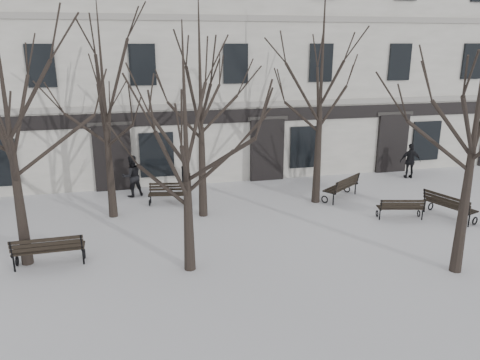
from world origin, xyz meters
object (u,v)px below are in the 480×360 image
object	(u,v)px
bench_1	(49,249)
bench_4	(342,186)
bench_2	(401,207)
tree_1	(185,122)
bench_3	(170,193)
tree_0	(4,92)
bench_5	(449,205)

from	to	relation	value
bench_1	bench_4	xyz separation A→B (m)	(10.96, 3.73, -0.00)
bench_1	bench_2	xyz separation A→B (m)	(12.06, 1.09, -0.09)
tree_1	bench_1	distance (m)	5.56
bench_1	bench_3	distance (m)	6.14
tree_1	bench_1	bearing A→B (deg)	164.30
tree_1	bench_2	size ratio (longest dim) A/B	3.96
tree_0	tree_1	world-z (taller)	tree_0
tree_1	bench_5	distance (m)	10.71
bench_2	bench_5	xyz separation A→B (m)	(1.76, -0.35, 0.07)
bench_1	tree_0	bearing A→B (deg)	-27.57
bench_3	bench_5	size ratio (longest dim) A/B	0.87
bench_4	bench_5	world-z (taller)	bench_4
bench_2	bench_5	world-z (taller)	bench_5
bench_2	bench_1	bearing A→B (deg)	18.23
bench_5	bench_2	bearing A→B (deg)	59.04
tree_0	bench_2	xyz separation A→B (m)	(12.74, 0.76, -4.58)
tree_1	bench_5	xyz separation A→B (m)	(9.85, 1.85, -3.76)
tree_1	bench_5	world-z (taller)	tree_1
bench_2	bench_4	bearing A→B (deg)	-54.42
tree_1	bench_2	bearing A→B (deg)	15.24
tree_0	bench_3	distance (m)	7.83
tree_0	bench_5	size ratio (longest dim) A/B	3.97
tree_1	bench_3	distance (m)	6.99
bench_4	bench_5	size ratio (longest dim) A/B	0.98
bench_3	bench_4	distance (m)	7.13
tree_1	bench_3	world-z (taller)	tree_1
bench_3	bench_4	world-z (taller)	bench_4
bench_3	bench_4	size ratio (longest dim) A/B	0.88
bench_4	bench_1	bearing A→B (deg)	-17.30
tree_1	bench_4	size ratio (longest dim) A/B	3.46
bench_2	bench_4	distance (m)	2.86
tree_0	bench_3	size ratio (longest dim) A/B	4.59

